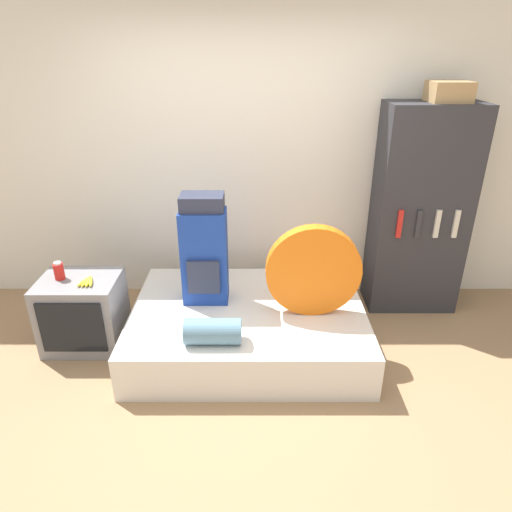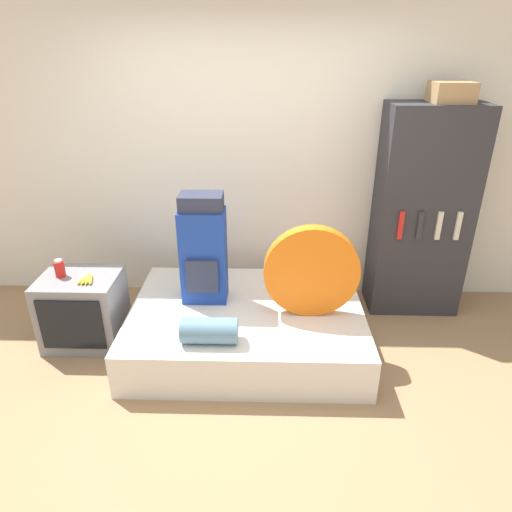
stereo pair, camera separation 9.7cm
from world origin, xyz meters
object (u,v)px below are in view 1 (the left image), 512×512
(television, at_px, (81,313))
(cardboard_box, at_px, (447,91))
(sleeping_roll, at_px, (211,331))
(backpack, at_px, (203,251))
(canister, at_px, (57,271))
(bookshelf, at_px, (418,211))
(tent_bag, at_px, (312,271))

(television, height_order, cardboard_box, cardboard_box)
(sleeping_roll, relative_size, cardboard_box, 1.30)
(backpack, bearing_deg, canister, -174.57)
(television, height_order, bookshelf, bookshelf)
(sleeping_roll, distance_m, television, 1.20)
(backpack, relative_size, sleeping_roll, 2.25)
(canister, bearing_deg, tent_bag, -2.83)
(bookshelf, bearing_deg, backpack, -163.83)
(cardboard_box, bearing_deg, canister, -168.35)
(tent_bag, bearing_deg, backpack, 166.33)
(canister, xyz_separation_m, cardboard_box, (3.02, 0.62, 1.25))
(sleeping_roll, xyz_separation_m, television, (-1.09, 0.48, -0.15))
(canister, bearing_deg, sleeping_roll, -22.07)
(canister, bearing_deg, backpack, 5.43)
(sleeping_roll, xyz_separation_m, canister, (-1.22, 0.50, 0.22))
(television, distance_m, cardboard_box, 3.37)
(tent_bag, xyz_separation_m, sleeping_roll, (-0.73, -0.40, -0.27))
(canister, bearing_deg, cardboard_box, 11.65)
(tent_bag, bearing_deg, bookshelf, 36.21)
(backpack, height_order, cardboard_box, cardboard_box)
(bookshelf, bearing_deg, canister, -167.80)
(tent_bag, relative_size, television, 1.18)
(backpack, distance_m, canister, 1.13)
(sleeping_roll, bearing_deg, cardboard_box, 31.84)
(backpack, relative_size, bookshelf, 0.48)
(cardboard_box, bearing_deg, backpack, -164.82)
(sleeping_roll, relative_size, canister, 2.74)
(backpack, relative_size, tent_bag, 1.23)
(television, bearing_deg, sleeping_roll, -23.78)
(television, distance_m, bookshelf, 2.96)
(canister, bearing_deg, television, -7.09)
(television, xyz_separation_m, bookshelf, (2.82, 0.65, 0.62))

